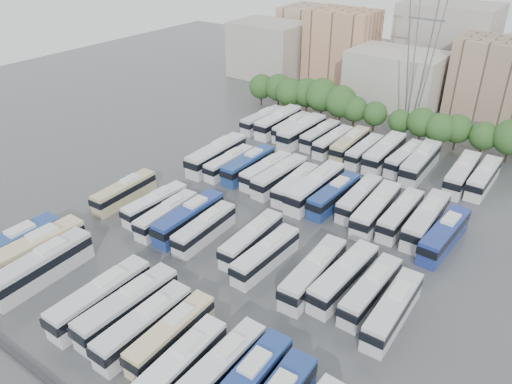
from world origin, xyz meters
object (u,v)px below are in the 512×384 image
Objects in this scene: bus_r1_s2 at (155,204)px; bus_r3_s3 at (302,131)px; bus_r1_s4 at (189,217)px; bus_r0_s10 at (220,368)px; bus_r2_s4 at (266,171)px; bus_r2_s7 at (315,187)px; bus_r1_s3 at (167,215)px; bus_r3_s12 at (462,173)px; electricity_pylon at (424,32)px; bus_r1_s5 at (205,228)px; bus_r2_s11 at (400,215)px; bus_r2_s8 at (334,195)px; bus_r1_s10 at (314,272)px; bus_r3_s0 at (263,120)px; bus_r2_s2 at (229,163)px; bus_r3_s8 at (384,152)px; bus_r2_s3 at (249,165)px; bus_r3_s5 at (333,141)px; bus_r0_s6 at (128,306)px; bus_r3_s6 at (350,144)px; bus_r0_s9 at (179,366)px; bus_r3_s2 at (292,127)px; bus_r1_s13 at (393,309)px; bus_r0_s0 at (11,247)px; bus_r0_s8 at (171,334)px; bus_r0_s7 at (144,325)px; bus_r1_s12 at (371,290)px; bus_r3_s13 at (484,177)px; bus_r3_s10 at (420,162)px; bus_r2_s13 at (444,235)px; bus_r3_s7 at (365,151)px; bus_r1_s0 at (125,192)px; bus_r2_s1 at (217,155)px; bus_r0_s5 at (101,297)px; bus_r1_s11 at (344,277)px; bus_r3_s9 at (405,158)px; bus_r1_s7 at (252,239)px; bus_r2_s10 at (376,209)px; bus_r2_s5 at (280,176)px; bus_r3_s4 at (320,135)px.

bus_r3_s3 reaches higher than bus_r1_s2.
bus_r0_s10 is at bearing -42.23° from bus_r1_s4.
bus_r2_s7 is at bearing -1.76° from bus_r2_s4.
bus_r3_s12 is (29.82, 36.46, 0.28)m from bus_r1_s3.
electricity_pylon is 59.31m from bus_r1_s5.
bus_r2_s8 is at bearing -177.73° from bus_r2_s11.
bus_r1_s10 is 49.61m from bus_r3_s0.
bus_r1_s10 is at bearing -60.25° from bus_r2_s7.
bus_r3_s8 is (19.83, 18.47, 0.36)m from bus_r2_s2.
bus_r3_s5 is at bearing 68.57° from bus_r2_s3.
bus_r0_s6 is 52.59m from bus_r3_s6.
bus_r3_s6 is 19.92m from bus_r3_s12.
bus_r3_s2 is (-23.18, 56.36, -0.04)m from bus_r0_s9.
bus_r0_s9 is 41.21m from bus_r2_s4.
bus_r1_s13 is 52.22m from bus_r3_s2.
bus_r3_s5 is (16.57, 53.56, -0.29)m from bus_r0_s0.
bus_r0_s9 is (3.50, -2.55, 0.08)m from bus_r0_s8.
bus_r0_s7 reaches higher than bus_r1_s13.
bus_r1_s12 is (26.63, 0.78, -0.13)m from bus_r1_s4.
bus_r3_s13 is at bearing 71.12° from bus_r0_s8.
bus_r3_s10 is at bearing 81.14° from bus_r0_s8.
bus_r3_s0 is 19.97m from bus_r3_s6.
bus_r3_s2 is (-16.63, 54.63, -0.07)m from bus_r0_s7.
bus_r2_s13 is at bearing -34.15° from bus_r3_s5.
bus_r0_s7 is 0.96× the size of bus_r1_s4.
bus_r1_s12 is 0.98× the size of bus_r2_s11.
electricity_pylon is at bearing 89.00° from bus_r3_s7.
bus_r2_s13 is (42.88, 16.59, 0.14)m from bus_r1_s0.
bus_r2_s2 is 0.98× the size of bus_r3_s7.
bus_r3_s7 is (19.66, 17.25, -0.39)m from bus_r2_s1.
bus_r2_s11 is at bearing 5.17° from bus_r2_s8.
bus_r3_s3 reaches higher than bus_r0_s9.
bus_r0_s5 is at bearing -178.58° from bus_r0_s10.
bus_r2_s1 reaches higher than bus_r3_s12.
bus_r3_s3 is (-23.34, 52.83, 0.26)m from bus_r0_s10.
bus_r1_s5 is at bearing -1.33° from bus_r1_s2.
bus_r2_s13 is at bearing -28.35° from bus_r3_s3.
bus_r1_s11 reaches higher than bus_r3_s9.
bus_r3_s2 is at bearing 175.28° from bus_r3_s8.
bus_r0_s10 is 19.50m from bus_r1_s13.
bus_r3_s10 is at bearing 60.95° from bus_r2_s7.
bus_r2_s8 is 22.46m from bus_r3_s12.
bus_r2_s10 is at bearing 56.03° from bus_r1_s7.
bus_r0_s8 is at bearing 142.12° from bus_r0_s9.
bus_r2_s5 reaches higher than bus_r3_s9.
bus_r3_s8 is at bearing 62.80° from bus_r2_s5.
bus_r2_s4 is at bearing 134.33° from bus_r1_s10.
bus_r0_s5 is at bearing -166.46° from bus_r0_s6.
bus_r0_s5 is 1.12× the size of bus_r3_s4.
bus_r3_s9 is (23.24, -0.71, 0.02)m from bus_r3_s2.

